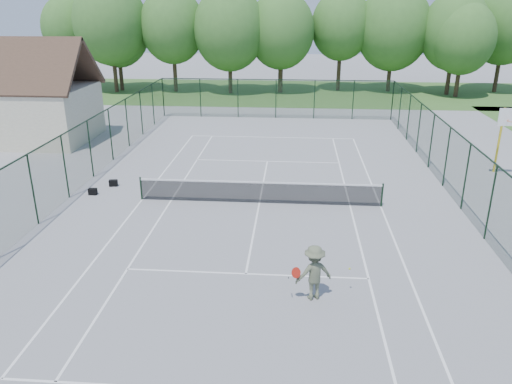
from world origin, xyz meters
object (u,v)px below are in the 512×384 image
Objects in this scene: basketball_goal at (505,128)px; sports_bag_a at (93,192)px; tennis_player at (314,273)px; tennis_net at (259,191)px.

sports_bag_a is at bearing -167.42° from basketball_goal.
tennis_net is at bearing 106.13° from tennis_player.
basketball_goal is (12.36, 4.98, 1.99)m from tennis_net.
tennis_net is 13.47m from basketball_goal.
tennis_net is 3.04× the size of basketball_goal.
tennis_player reaches higher than sports_bag_a.
tennis_player reaches higher than tennis_net.
tennis_player is at bearing -39.48° from sports_bag_a.
tennis_net is at bearing -4.15° from sports_bag_a.
sports_bag_a is 13.09m from tennis_player.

